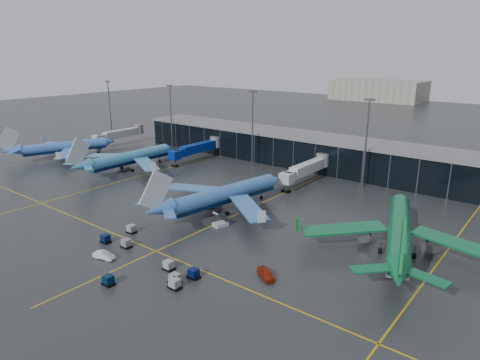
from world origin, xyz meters
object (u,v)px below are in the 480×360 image
Objects in this scene: airliner_klm_near at (225,185)px; service_van_red at (266,274)px; airliner_aer_lingus at (401,218)px; mobile_airstair at (220,223)px; service_van_white at (104,255)px; airliner_arkefly at (130,150)px; airliner_klm_west at (64,141)px; baggage_carts at (146,260)px.

service_van_red is at bearing -28.89° from airliner_klm_near.
airliner_aer_lingus is (41.30, 3.69, 0.32)m from airliner_klm_near.
mobile_airstair is (5.63, -8.48, -5.84)m from airliner_klm_near.
service_van_red reaches higher than service_van_white.
airliner_arkefly reaches higher than service_van_red.
airliner_klm_west is at bearing 108.97° from service_van_red.
airliner_arkefly reaches higher than mobile_airstair.
airliner_klm_west is at bearing 157.96° from baggage_carts.
service_van_red is (76.76, -31.09, -5.62)m from airliner_arkefly.
service_van_red is at bearing -16.24° from mobile_airstair.
airliner_arkefly is 9.44× the size of service_van_white.
service_van_white is (81.80, -39.96, -5.44)m from airliner_klm_west.
airliner_arkefly is 0.93× the size of airliner_aer_lingus.
airliner_klm_west is 91.20m from service_van_white.
airliner_klm_west is 11.03× the size of mobile_airstair.
mobile_airstair is 26.74m from service_van_white.
service_van_red is (20.41, 9.54, 0.05)m from baggage_carts.
airliner_klm_near is 34.85m from service_van_white.
mobile_airstair is (-35.66, -12.17, -6.16)m from airliner_aer_lingus.
airliner_aer_lingus is 9.44× the size of service_van_red.
mobile_airstair reaches higher than service_van_white.
airliner_klm_near is 0.95× the size of airliner_aer_lingus.
service_van_red is at bearing -22.12° from airliner_arkefly.
airliner_aer_lingus is at bearing 33.14° from mobile_airstair.
airliner_arkefly is 11.50× the size of mobile_airstair.
airliner_aer_lingus reaches higher than airliner_klm_west.
service_van_red is (21.41, -12.63, 0.04)m from mobile_airstair.
airliner_klm_near is 11.73m from mobile_airstair.
service_van_white is (48.52, -44.31, -5.71)m from airliner_arkefly.
airliner_klm_west is at bearing 160.80° from airliner_aer_lingus.
airliner_aer_lingus reaches higher than airliner_klm_near.
mobile_airstair is at bearing -29.09° from service_van_white.
airliner_arkefly reaches higher than airliner_klm_west.
airliner_aer_lingus reaches higher than service_van_red.
airliner_arkefly is at bearing 100.58° from service_van_red.
airliner_aer_lingus reaches higher than airliner_arkefly.
airliner_arkefly reaches higher than service_van_white.
mobile_airstair reaches higher than service_van_red.
mobile_airstair is 24.86m from service_van_red.
service_van_white is at bearing -154.83° from baggage_carts.
airliner_klm_west is 0.89× the size of airliner_aer_lingus.
baggage_carts is 22.19m from mobile_airstair.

